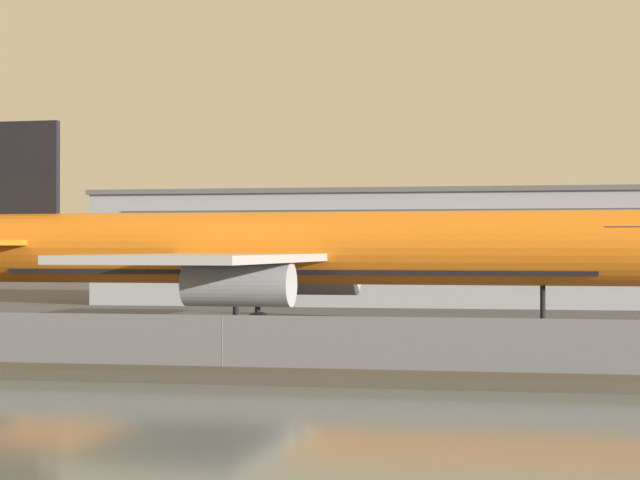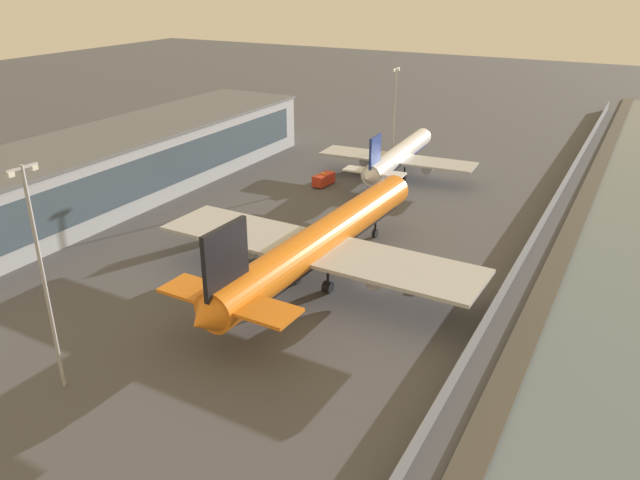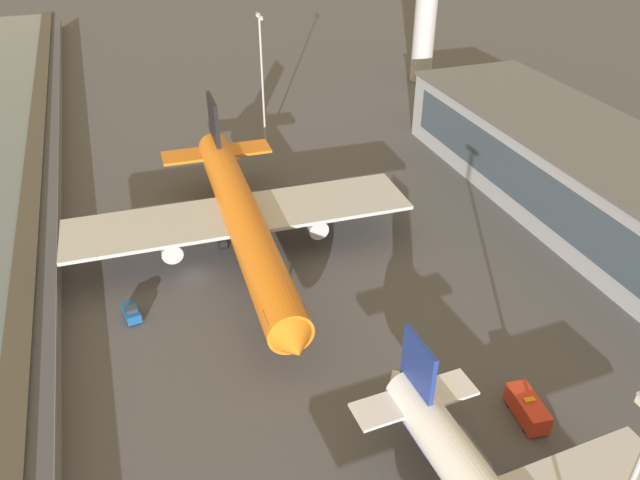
# 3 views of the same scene
# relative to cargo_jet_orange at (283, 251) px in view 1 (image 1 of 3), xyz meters

# --- Properties ---
(ground_plane) EXTENTS (500.00, 500.00, 0.00)m
(ground_plane) POSITION_rel_cargo_jet_orange_xyz_m (2.54, -7.22, -5.70)
(ground_plane) COLOR #4C4C51
(shoreline_seawall) EXTENTS (320.00, 3.00, 0.50)m
(shoreline_seawall) POSITION_rel_cargo_jet_orange_xyz_m (2.54, -27.72, -5.45)
(shoreline_seawall) COLOR #474238
(shoreline_seawall) RESTS_ON ground
(perimeter_fence) EXTENTS (280.00, 0.10, 2.69)m
(perimeter_fence) POSITION_rel_cargo_jet_orange_xyz_m (2.54, -23.22, -4.36)
(perimeter_fence) COLOR slate
(perimeter_fence) RESTS_ON ground
(cargo_jet_orange) EXTENTS (52.71, 45.24, 14.93)m
(cargo_jet_orange) POSITION_rel_cargo_jet_orange_xyz_m (0.00, 0.00, 0.00)
(cargo_jet_orange) COLOR orange
(cargo_jet_orange) RESTS_ON ground
(baggage_tug) EXTENTS (3.41, 2.08, 1.80)m
(baggage_tug) POSITION_rel_cargo_jet_orange_xyz_m (8.68, -15.43, -4.89)
(baggage_tug) COLOR #19519E
(baggage_tug) RESTS_ON ground
(terminal_building) EXTENTS (90.45, 20.94, 11.85)m
(terminal_building) POSITION_rel_cargo_jet_orange_xyz_m (15.11, 49.56, 0.23)
(terminal_building) COLOR #9EA3AD
(terminal_building) RESTS_ON ground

